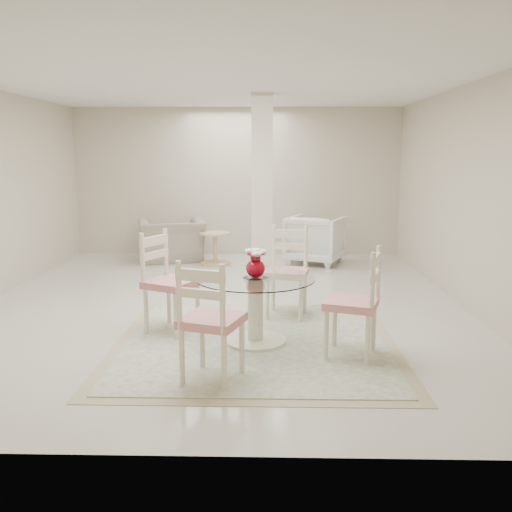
{
  "coord_description": "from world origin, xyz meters",
  "views": [
    {
      "loc": [
        0.6,
        -6.58,
        1.86
      ],
      "look_at": [
        0.47,
        -1.23,
        0.85
      ],
      "focal_mm": 38.0,
      "sensor_mm": 36.0,
      "label": 1
    }
  ],
  "objects_px": {
    "dining_chair_east": "(360,295)",
    "dining_chair_west": "(165,274)",
    "dining_chair_south": "(208,312)",
    "side_table": "(215,250)",
    "recliner_taupe": "(172,240)",
    "red_vase": "(256,263)",
    "dining_table": "(256,310)",
    "armchair_white": "(315,239)",
    "column": "(262,190)",
    "dining_chair_north": "(288,264)"
  },
  "relations": [
    {
      "from": "dining_chair_east",
      "to": "recliner_taupe",
      "type": "distance_m",
      "value": 5.29
    },
    {
      "from": "dining_chair_north",
      "to": "side_table",
      "type": "xyz_separation_m",
      "value": [
        -1.14,
        2.95,
        -0.35
      ]
    },
    {
      "from": "dining_table",
      "to": "dining_chair_west",
      "type": "bearing_deg",
      "value": 158.84
    },
    {
      "from": "dining_chair_north",
      "to": "dining_table",
      "type": "bearing_deg",
      "value": -99.44
    },
    {
      "from": "dining_chair_north",
      "to": "dining_chair_west",
      "type": "relative_size",
      "value": 0.98
    },
    {
      "from": "dining_chair_east",
      "to": "red_vase",
      "type": "bearing_deg",
      "value": -91.96
    },
    {
      "from": "red_vase",
      "to": "side_table",
      "type": "xyz_separation_m",
      "value": [
        -0.79,
        3.91,
        -0.56
      ]
    },
    {
      "from": "dining_chair_west",
      "to": "recliner_taupe",
      "type": "height_order",
      "value": "dining_chair_west"
    },
    {
      "from": "dining_chair_east",
      "to": "dining_chair_north",
      "type": "height_order",
      "value": "dining_chair_north"
    },
    {
      "from": "red_vase",
      "to": "dining_chair_north",
      "type": "bearing_deg",
      "value": 70.13
    },
    {
      "from": "dining_chair_east",
      "to": "dining_chair_north",
      "type": "distance_m",
      "value": 1.46
    },
    {
      "from": "column",
      "to": "dining_chair_east",
      "type": "distance_m",
      "value": 3.31
    },
    {
      "from": "column",
      "to": "armchair_white",
      "type": "height_order",
      "value": "column"
    },
    {
      "from": "dining_chair_east",
      "to": "dining_chair_south",
      "type": "xyz_separation_m",
      "value": [
        -1.32,
        -0.6,
        0.0
      ]
    },
    {
      "from": "dining_table",
      "to": "dining_chair_west",
      "type": "relative_size",
      "value": 0.99
    },
    {
      "from": "recliner_taupe",
      "to": "column",
      "type": "bearing_deg",
      "value": 121.7
    },
    {
      "from": "dining_table",
      "to": "dining_chair_north",
      "type": "xyz_separation_m",
      "value": [
        0.35,
        0.96,
        0.26
      ]
    },
    {
      "from": "dining_chair_north",
      "to": "side_table",
      "type": "height_order",
      "value": "dining_chair_north"
    },
    {
      "from": "column",
      "to": "dining_table",
      "type": "distance_m",
      "value": 2.91
    },
    {
      "from": "armchair_white",
      "to": "dining_chair_west",
      "type": "bearing_deg",
      "value": 86.13
    },
    {
      "from": "recliner_taupe",
      "to": "armchair_white",
      "type": "relative_size",
      "value": 1.24
    },
    {
      "from": "dining_chair_east",
      "to": "dining_chair_west",
      "type": "relative_size",
      "value": 0.97
    },
    {
      "from": "dining_table",
      "to": "dining_chair_south",
      "type": "xyz_separation_m",
      "value": [
        -0.36,
        -0.96,
        0.26
      ]
    },
    {
      "from": "red_vase",
      "to": "dining_chair_east",
      "type": "relative_size",
      "value": 0.25
    },
    {
      "from": "dining_chair_east",
      "to": "dining_chair_west",
      "type": "xyz_separation_m",
      "value": [
        -1.92,
        0.73,
        0.02
      ]
    },
    {
      "from": "column",
      "to": "dining_chair_north",
      "type": "relative_size",
      "value": 2.34
    },
    {
      "from": "dining_chair_north",
      "to": "dining_chair_south",
      "type": "relative_size",
      "value": 1.01
    },
    {
      "from": "dining_chair_south",
      "to": "side_table",
      "type": "distance_m",
      "value": 4.9
    },
    {
      "from": "column",
      "to": "recliner_taupe",
      "type": "height_order",
      "value": "column"
    },
    {
      "from": "red_vase",
      "to": "recliner_taupe",
      "type": "distance_m",
      "value": 4.57
    },
    {
      "from": "red_vase",
      "to": "dining_table",
      "type": "bearing_deg",
      "value": 161.57
    },
    {
      "from": "armchair_white",
      "to": "dining_chair_east",
      "type": "bearing_deg",
      "value": 113.27
    },
    {
      "from": "red_vase",
      "to": "dining_chair_south",
      "type": "distance_m",
      "value": 1.05
    },
    {
      "from": "dining_table",
      "to": "dining_chair_west",
      "type": "xyz_separation_m",
      "value": [
        -0.96,
        0.37,
        0.28
      ]
    },
    {
      "from": "red_vase",
      "to": "side_table",
      "type": "bearing_deg",
      "value": 101.37
    },
    {
      "from": "red_vase",
      "to": "recliner_taupe",
      "type": "bearing_deg",
      "value": 110.46
    },
    {
      "from": "dining_chair_east",
      "to": "armchair_white",
      "type": "bearing_deg",
      "value": -161.1
    },
    {
      "from": "red_vase",
      "to": "recliner_taupe",
      "type": "xyz_separation_m",
      "value": [
        -1.59,
        4.27,
        -0.45
      ]
    },
    {
      "from": "recliner_taupe",
      "to": "armchair_white",
      "type": "xyz_separation_m",
      "value": [
        2.52,
        -0.16,
        0.05
      ]
    },
    {
      "from": "dining_chair_west",
      "to": "side_table",
      "type": "xyz_separation_m",
      "value": [
        0.17,
        3.54,
        -0.36
      ]
    },
    {
      "from": "column",
      "to": "red_vase",
      "type": "distance_m",
      "value": 2.78
    },
    {
      "from": "dining_chair_east",
      "to": "armchair_white",
      "type": "xyz_separation_m",
      "value": [
        -0.03,
        4.47,
        -0.19
      ]
    },
    {
      "from": "dining_chair_west",
      "to": "dining_table",
      "type": "bearing_deg",
      "value": -83.94
    },
    {
      "from": "column",
      "to": "recliner_taupe",
      "type": "relative_size",
      "value": 2.41
    },
    {
      "from": "red_vase",
      "to": "armchair_white",
      "type": "height_order",
      "value": "red_vase"
    },
    {
      "from": "red_vase",
      "to": "dining_chair_east",
      "type": "xyz_separation_m",
      "value": [
        0.96,
        -0.36,
        -0.22
      ]
    },
    {
      "from": "dining_chair_north",
      "to": "side_table",
      "type": "bearing_deg",
      "value": 121.53
    },
    {
      "from": "dining_chair_east",
      "to": "side_table",
      "type": "xyz_separation_m",
      "value": [
        -1.75,
        4.27,
        -0.34
      ]
    },
    {
      "from": "dining_chair_south",
      "to": "recliner_taupe",
      "type": "xyz_separation_m",
      "value": [
        -1.23,
        5.22,
        -0.24
      ]
    },
    {
      "from": "dining_chair_west",
      "to": "recliner_taupe",
      "type": "xyz_separation_m",
      "value": [
        -0.63,
        3.89,
        -0.26
      ]
    }
  ]
}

